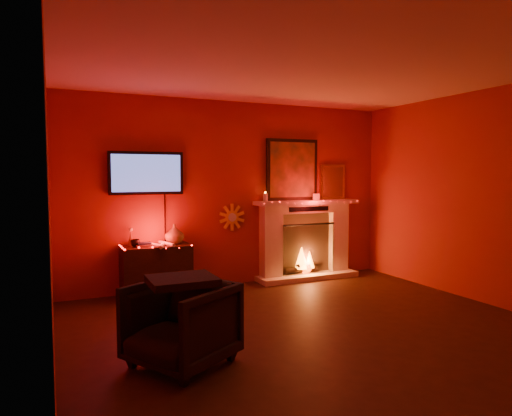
{
  "coord_description": "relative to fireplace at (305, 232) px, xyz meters",
  "views": [
    {
      "loc": [
        -2.5,
        -3.78,
        1.63
      ],
      "look_at": [
        -0.01,
        1.7,
        1.19
      ],
      "focal_mm": 32.0,
      "sensor_mm": 36.0,
      "label": 1
    }
  ],
  "objects": [
    {
      "name": "sunburst_clock",
      "position": [
        -1.19,
        0.09,
        0.28
      ],
      "size": [
        0.4,
        0.03,
        0.4
      ],
      "color": "#F5A632",
      "rests_on": "room"
    },
    {
      "name": "console_table",
      "position": [
        -2.36,
        -0.13,
        -0.34
      ],
      "size": [
        0.9,
        0.59,
        0.96
      ],
      "color": "black",
      "rests_on": "floor"
    },
    {
      "name": "fireplace",
      "position": [
        0.0,
        0.0,
        0.0
      ],
      "size": [
        1.72,
        0.4,
        2.18
      ],
      "color": "beige",
      "rests_on": "floor"
    },
    {
      "name": "room",
      "position": [
        -1.14,
        -2.39,
        0.63
      ],
      "size": [
        5.0,
        5.0,
        5.0
      ],
      "color": "black",
      "rests_on": "ground"
    },
    {
      "name": "armchair",
      "position": [
        -2.65,
        -2.43,
        -0.37
      ],
      "size": [
        1.07,
        1.06,
        0.72
      ],
      "primitive_type": "imported",
      "rotation": [
        0.0,
        0.0,
        -1.03
      ],
      "color": "black",
      "rests_on": "floor"
    },
    {
      "name": "tv",
      "position": [
        -2.44,
        0.06,
        0.92
      ],
      "size": [
        1.0,
        0.07,
        1.24
      ],
      "color": "black",
      "rests_on": "room"
    }
  ]
}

